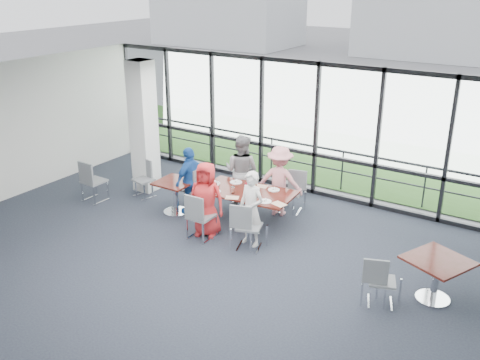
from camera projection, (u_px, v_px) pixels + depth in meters
The scene contains 39 objects.
floor at pixel (187, 287), 9.24m from camera, with size 12.00×10.00×0.02m, color #202331.
ceiling at pixel (180, 105), 8.08m from camera, with size 12.00×10.00×0.04m, color white.
curtain_wall_back at pixel (316, 130), 12.57m from camera, with size 12.00×0.10×3.20m, color white.
structural_column at pixel (144, 127), 12.82m from camera, with size 0.50×0.50×3.20m, color white.
apron at pixel (381, 143), 17.08m from camera, with size 80.00×70.00×0.02m, color gray.
grass_strip at pixel (358, 159), 15.50m from camera, with size 80.00×5.00×0.01m, color #2D541A.
hangar_aux at pixel (228, 17), 39.53m from camera, with size 10.00×6.00×4.00m, color silver.
guard_rail at pixel (324, 167), 13.44m from camera, with size 0.06×0.06×12.00m, color #2D2D33.
main_table at pixel (248, 196), 11.34m from camera, with size 2.04×1.23×0.75m.
side_table_left at pixel (175, 187), 11.87m from camera, with size 0.79×0.79×0.75m.
side_table_right at pixel (437, 265), 8.64m from camera, with size 1.20×1.20×0.75m.
diner_near_left at pixel (206, 199), 10.81m from camera, with size 0.76×0.50×1.56m, color red.
diner_near_right at pixel (251, 209), 10.41m from camera, with size 0.56×0.41×1.53m, color white.
diner_far_left at pixel (242, 171), 12.16m from camera, with size 0.82×0.51×1.70m, color gray.
diner_far_right at pixel (280, 181), 11.74m from camera, with size 1.02×0.53×1.58m, color pink.
diner_end at pixel (190, 180), 11.86m from camera, with size 0.89×0.49×1.53m, color #1B4FA3.
chair_main_nl at pixel (201, 216), 10.75m from camera, with size 0.47×0.47×0.96m, color slate, non-canonical shape.
chair_main_nr at pixel (249, 227), 10.35m from camera, with size 0.46×0.46×0.94m, color slate, non-canonical shape.
chair_main_fl at pixel (245, 185), 12.44m from camera, with size 0.43×0.43×0.88m, color slate, non-canonical shape.
chair_main_fr at pixel (291, 193), 11.97m from camera, with size 0.45×0.45×0.92m, color slate, non-canonical shape.
chair_main_end at pixel (192, 189), 12.09m from camera, with size 0.48×0.48×0.99m, color slate, non-canonical shape.
chair_spare_la at pixel (94, 181), 12.54m from camera, with size 0.48×0.48×0.99m, color slate, non-canonical shape.
chair_spare_lb at pixel (144, 180), 12.77m from camera, with size 0.43×0.43×0.87m, color slate, non-canonical shape.
chair_spare_r at pixel (382, 281), 8.60m from camera, with size 0.42×0.42×0.86m, color slate, non-canonical shape.
plate_nl at pixel (215, 191), 11.26m from camera, with size 0.24×0.24×0.01m, color white.
plate_nr at pixel (265, 201), 10.77m from camera, with size 0.27×0.27×0.01m, color white.
plate_fl at pixel (236, 182), 11.76m from camera, with size 0.27×0.27×0.01m, color white.
plate_fr at pixel (274, 190), 11.35m from camera, with size 0.25×0.25×0.01m, color white.
plate_end at pixel (214, 183), 11.69m from camera, with size 0.26×0.26×0.01m, color white.
tumbler_a at pixel (233, 190), 11.14m from camera, with size 0.08×0.08×0.15m, color white.
tumbler_b at pixel (258, 194), 10.97m from camera, with size 0.07×0.07×0.15m, color white.
tumbler_c at pixel (255, 185), 11.42m from camera, with size 0.07×0.07×0.14m, color white.
tumbler_d at pixel (218, 185), 11.42m from camera, with size 0.07×0.07×0.14m, color white.
menu_a at pixel (232, 198), 10.97m from camera, with size 0.28×0.19×0.00m, color white.
menu_b at pixel (279, 204), 10.66m from camera, with size 0.29×0.20×0.00m, color white.
menu_c at pixel (261, 186), 11.55m from camera, with size 0.28×0.20×0.00m, color white.
condiment_caddy at pixel (247, 190), 11.29m from camera, with size 0.10×0.07×0.04m, color black.
ketchup_bottle at pixel (246, 187), 11.27m from camera, with size 0.06×0.06×0.18m, color maroon.
green_bottle at pixel (253, 186), 11.31m from camera, with size 0.05×0.05×0.20m, color #25792C.
Camera 1 is at (5.06, -6.18, 5.07)m, focal length 40.00 mm.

